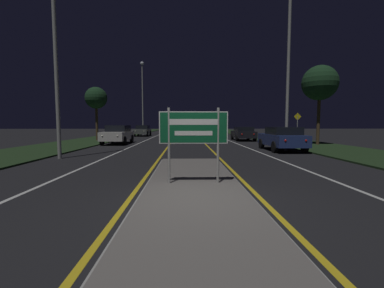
{
  "coord_description": "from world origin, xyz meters",
  "views": [
    {
      "loc": [
        -0.23,
        -5.49,
        1.7
      ],
      "look_at": [
        0.0,
        2.85,
        1.04
      ],
      "focal_mm": 24.0,
      "sensor_mm": 36.0,
      "label": 1
    }
  ],
  "objects_px": {
    "highway_sign": "(194,131)",
    "streetlight_left_far": "(142,89)",
    "car_receding_0": "(282,138)",
    "car_receding_1": "(243,133)",
    "warning_sign": "(297,125)",
    "car_approaching_0": "(118,134)",
    "car_approaching_1": "(143,130)",
    "streetlight_left_near": "(55,30)",
    "streetlight_right_near": "(289,36)"
  },
  "relations": [
    {
      "from": "highway_sign",
      "to": "streetlight_left_far",
      "type": "distance_m",
      "value": 33.69
    },
    {
      "from": "car_receding_0",
      "to": "car_receding_1",
      "type": "bearing_deg",
      "value": 91.45
    },
    {
      "from": "highway_sign",
      "to": "warning_sign",
      "type": "relative_size",
      "value": 0.81
    },
    {
      "from": "warning_sign",
      "to": "car_approaching_0",
      "type": "bearing_deg",
      "value": 175.06
    },
    {
      "from": "streetlight_left_far",
      "to": "car_approaching_1",
      "type": "height_order",
      "value": "streetlight_left_far"
    },
    {
      "from": "streetlight_left_far",
      "to": "streetlight_left_near",
      "type": "bearing_deg",
      "value": -89.41
    },
    {
      "from": "streetlight_left_near",
      "to": "car_approaching_0",
      "type": "relative_size",
      "value": 2.25
    },
    {
      "from": "car_receding_1",
      "to": "car_receding_0",
      "type": "bearing_deg",
      "value": -88.55
    },
    {
      "from": "car_receding_1",
      "to": "car_approaching_0",
      "type": "distance_m",
      "value": 12.18
    },
    {
      "from": "car_approaching_1",
      "to": "streetlight_left_near",
      "type": "bearing_deg",
      "value": -90.74
    },
    {
      "from": "car_approaching_0",
      "to": "streetlight_right_near",
      "type": "bearing_deg",
      "value": -26.25
    },
    {
      "from": "streetlight_left_far",
      "to": "car_approaching_0",
      "type": "relative_size",
      "value": 2.38
    },
    {
      "from": "highway_sign",
      "to": "car_approaching_1",
      "type": "distance_m",
      "value": 29.39
    },
    {
      "from": "car_receding_1",
      "to": "streetlight_left_far",
      "type": "bearing_deg",
      "value": 131.83
    },
    {
      "from": "streetlight_left_near",
      "to": "car_approaching_1",
      "type": "distance_m",
      "value": 23.58
    },
    {
      "from": "car_approaching_1",
      "to": "highway_sign",
      "type": "bearing_deg",
      "value": -78.1
    },
    {
      "from": "car_approaching_1",
      "to": "warning_sign",
      "type": "height_order",
      "value": "warning_sign"
    },
    {
      "from": "car_approaching_1",
      "to": "streetlight_left_far",
      "type": "bearing_deg",
      "value": 98.46
    },
    {
      "from": "highway_sign",
      "to": "streetlight_left_near",
      "type": "bearing_deg",
      "value": 137.72
    },
    {
      "from": "car_receding_1",
      "to": "warning_sign",
      "type": "relative_size",
      "value": 1.67
    },
    {
      "from": "car_approaching_0",
      "to": "streetlight_left_near",
      "type": "bearing_deg",
      "value": -92.75
    },
    {
      "from": "streetlight_left_near",
      "to": "streetlight_left_far",
      "type": "height_order",
      "value": "streetlight_left_far"
    },
    {
      "from": "highway_sign",
      "to": "car_receding_0",
      "type": "height_order",
      "value": "highway_sign"
    },
    {
      "from": "streetlight_left_far",
      "to": "car_approaching_0",
      "type": "bearing_deg",
      "value": -87.65
    },
    {
      "from": "streetlight_right_near",
      "to": "car_receding_0",
      "type": "distance_m",
      "value": 6.26
    },
    {
      "from": "streetlight_left_far",
      "to": "car_receding_0",
      "type": "height_order",
      "value": "streetlight_left_far"
    },
    {
      "from": "streetlight_right_near",
      "to": "car_receding_1",
      "type": "relative_size",
      "value": 2.54
    },
    {
      "from": "highway_sign",
      "to": "streetlight_left_near",
      "type": "relative_size",
      "value": 0.2
    },
    {
      "from": "car_approaching_1",
      "to": "warning_sign",
      "type": "bearing_deg",
      "value": -45.09
    },
    {
      "from": "streetlight_left_near",
      "to": "streetlight_right_near",
      "type": "xyz_separation_m",
      "value": [
        12.5,
        3.31,
        0.96
      ]
    },
    {
      "from": "car_receding_1",
      "to": "car_approaching_1",
      "type": "distance_m",
      "value": 15.32
    },
    {
      "from": "streetlight_right_near",
      "to": "car_approaching_1",
      "type": "height_order",
      "value": "streetlight_right_near"
    },
    {
      "from": "streetlight_left_near",
      "to": "warning_sign",
      "type": "distance_m",
      "value": 17.79
    },
    {
      "from": "streetlight_right_near",
      "to": "car_approaching_1",
      "type": "distance_m",
      "value": 23.97
    },
    {
      "from": "streetlight_right_near",
      "to": "car_receding_0",
      "type": "bearing_deg",
      "value": 164.64
    },
    {
      "from": "highway_sign",
      "to": "streetlight_right_near",
      "type": "xyz_separation_m",
      "value": [
        6.14,
        9.09,
        5.54
      ]
    },
    {
      "from": "streetlight_right_near",
      "to": "car_approaching_1",
      "type": "xyz_separation_m",
      "value": [
        -12.2,
        19.66,
        -6.26
      ]
    },
    {
      "from": "streetlight_left_near",
      "to": "car_receding_1",
      "type": "distance_m",
      "value": 18.55
    },
    {
      "from": "highway_sign",
      "to": "warning_sign",
      "type": "xyz_separation_m",
      "value": [
        8.89,
        13.75,
        0.07
      ]
    },
    {
      "from": "highway_sign",
      "to": "car_receding_1",
      "type": "distance_m",
      "value": 19.72
    },
    {
      "from": "car_approaching_0",
      "to": "car_approaching_1",
      "type": "bearing_deg",
      "value": 90.62
    },
    {
      "from": "streetlight_right_near",
      "to": "car_approaching_0",
      "type": "relative_size",
      "value": 2.3
    },
    {
      "from": "car_receding_0",
      "to": "car_approaching_1",
      "type": "xyz_separation_m",
      "value": [
        -11.96,
        19.6,
        -0.0
      ]
    },
    {
      "from": "car_receding_0",
      "to": "car_receding_1",
      "type": "distance_m",
      "value": 9.72
    },
    {
      "from": "car_receding_0",
      "to": "car_receding_1",
      "type": "height_order",
      "value": "car_receding_0"
    },
    {
      "from": "highway_sign",
      "to": "car_approaching_0",
      "type": "relative_size",
      "value": 0.44
    },
    {
      "from": "car_approaching_0",
      "to": "car_receding_1",
      "type": "bearing_deg",
      "value": 18.38
    },
    {
      "from": "warning_sign",
      "to": "car_receding_0",
      "type": "bearing_deg",
      "value": -123.09
    },
    {
      "from": "car_receding_0",
      "to": "car_approaching_1",
      "type": "bearing_deg",
      "value": 121.39
    },
    {
      "from": "car_approaching_0",
      "to": "warning_sign",
      "type": "height_order",
      "value": "warning_sign"
    }
  ]
}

